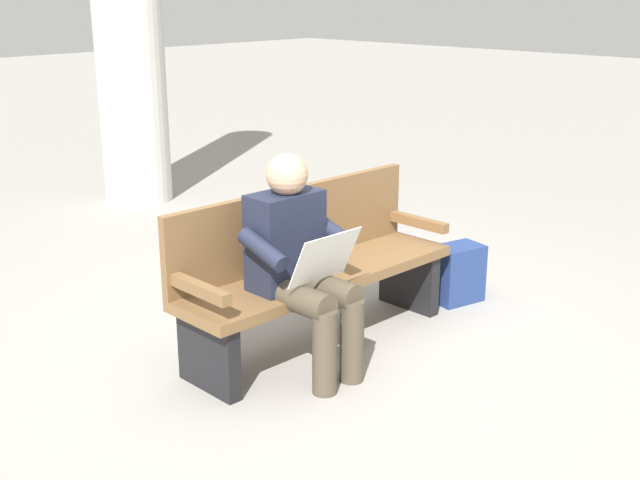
# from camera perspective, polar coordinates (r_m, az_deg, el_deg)

# --- Properties ---
(ground_plane) EXTENTS (40.00, 40.00, 0.00)m
(ground_plane) POSITION_cam_1_polar(r_m,az_deg,el_deg) (4.82, -0.00, -7.19)
(ground_plane) COLOR gray
(bench_near) EXTENTS (1.81, 0.52, 0.90)m
(bench_near) POSITION_cam_1_polar(r_m,az_deg,el_deg) (4.70, -0.61, -1.84)
(bench_near) COLOR brown
(bench_near) RESTS_ON ground
(person_seated) EXTENTS (0.58, 0.58, 1.18)m
(person_seated) POSITION_cam_1_polar(r_m,az_deg,el_deg) (4.28, -1.42, -1.38)
(person_seated) COLOR #1E2338
(person_seated) RESTS_ON ground
(backpack) EXTENTS (0.36, 0.31, 0.38)m
(backpack) POSITION_cam_1_polar(r_m,az_deg,el_deg) (5.46, 9.50, -2.32)
(backpack) COLOR navy
(backpack) RESTS_ON ground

